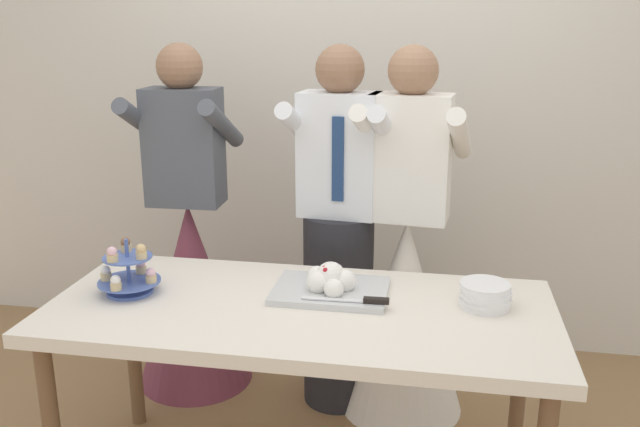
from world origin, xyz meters
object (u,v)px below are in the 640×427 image
Objects in this scene: cupcake_stand at (128,273)px; person_guest at (191,270)px; person_groom at (339,251)px; dessert_table at (300,324)px; main_cake_tray at (331,285)px; person_bride at (405,291)px; plate_stack at (485,295)px.

person_guest reaches higher than cupcake_stand.
dessert_table is at bearing -92.90° from person_groom.
main_cake_tray is 0.57m from person_groom.
person_groom is 0.35m from person_bride.
dessert_table is 1.02m from person_guest.
person_bride reaches higher than plate_stack.
person_guest reaches higher than plate_stack.
person_groom and person_bride have the same top height.
person_bride and person_guest have the same top height.
person_guest is at bearing 154.73° from plate_stack.
person_groom reaches higher than plate_stack.
cupcake_stand is 0.79m from person_guest.
person_guest is (-0.73, 0.05, -0.16)m from person_groom.
main_cake_tray is (0.74, 0.12, -0.04)m from cupcake_stand.
cupcake_stand is at bearing -175.23° from plate_stack.
dessert_table is at bearing -127.24° from main_cake_tray.
main_cake_tray is 0.64m from person_bride.
person_guest is at bearing 175.96° from person_bride.
dessert_table is 1.08× the size of person_bride.
plate_stack is 0.85m from person_groom.
main_cake_tray is at bearing 9.57° from cupcake_stand.
dessert_table is 0.69m from person_groom.
cupcake_stand is (-0.65, -0.01, 0.15)m from dessert_table.
person_guest is at bearing 133.46° from dessert_table.
person_groom is 1.00× the size of person_bride.
person_groom is at bearing -4.21° from person_guest.
dessert_table is 0.19m from main_cake_tray.
person_groom reaches higher than cupcake_stand.
cupcake_stand is 0.14× the size of person_bride.
person_bride reaches higher than main_cake_tray.
dessert_table is at bearing 0.47° from cupcake_stand.
cupcake_stand is 0.53× the size of main_cake_tray.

